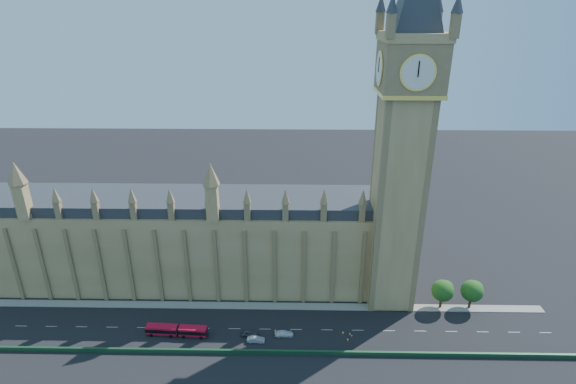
{
  "coord_description": "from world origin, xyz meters",
  "views": [
    {
      "loc": [
        11.67,
        -93.18,
        77.88
      ],
      "look_at": [
        9.73,
        10.0,
        34.41
      ],
      "focal_mm": 28.0,
      "sensor_mm": 36.0,
      "label": 1
    }
  ],
  "objects_px": {
    "car_grey": "(249,333)",
    "car_white": "(284,334)",
    "red_bus": "(177,331)",
    "car_silver": "(256,339)"
  },
  "relations": [
    {
      "from": "car_grey",
      "to": "car_white",
      "type": "height_order",
      "value": "car_grey"
    },
    {
      "from": "car_silver",
      "to": "car_white",
      "type": "distance_m",
      "value": 7.33
    },
    {
      "from": "car_silver",
      "to": "car_white",
      "type": "xyz_separation_m",
      "value": [
        6.96,
        2.32,
        -0.03
      ]
    },
    {
      "from": "car_grey",
      "to": "car_silver",
      "type": "bearing_deg",
      "value": -144.93
    },
    {
      "from": "red_bus",
      "to": "car_silver",
      "type": "xyz_separation_m",
      "value": [
        20.27,
        -2.11,
        -0.67
      ]
    },
    {
      "from": "car_grey",
      "to": "car_white",
      "type": "bearing_deg",
      "value": -93.55
    },
    {
      "from": "red_bus",
      "to": "car_grey",
      "type": "height_order",
      "value": "red_bus"
    },
    {
      "from": "car_grey",
      "to": "car_silver",
      "type": "relative_size",
      "value": 0.96
    },
    {
      "from": "car_grey",
      "to": "car_silver",
      "type": "xyz_separation_m",
      "value": [
        1.82,
        -2.24,
        0.0
      ]
    },
    {
      "from": "red_bus",
      "to": "car_grey",
      "type": "bearing_deg",
      "value": 3.73
    }
  ]
}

